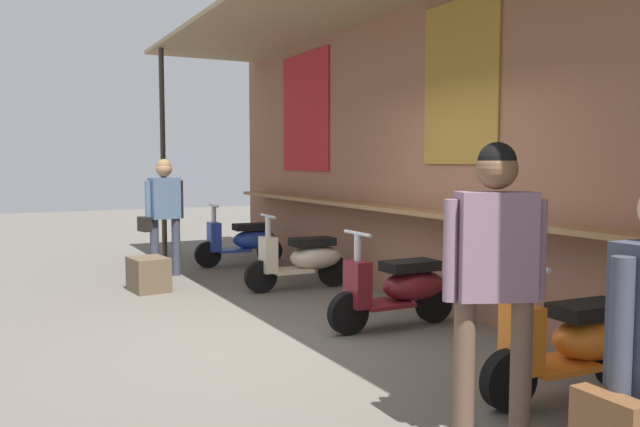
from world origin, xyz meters
name	(u,v)px	position (x,y,z in m)	size (l,w,h in m)	color
ground_plane	(299,341)	(0.00, 0.00, 0.00)	(34.35, 34.35, 0.00)	#605B54
market_stall_facade	(467,126)	(-0.01, 1.89, 1.99)	(12.27, 2.20, 3.64)	#8C5B44
scooter_blue	(244,241)	(-4.28, 1.08, 0.39)	(0.47, 1.40, 0.97)	#233D9E
scooter_cream	(304,259)	(-2.14, 1.08, 0.39)	(0.46, 1.40, 0.97)	beige
scooter_maroon	(400,288)	(0.01, 1.08, 0.39)	(0.46, 1.40, 0.97)	maroon
scooter_orange	(576,342)	(2.15, 1.08, 0.39)	(0.47, 1.40, 0.97)	orange
shopper_with_handbag	(164,205)	(-3.87, -0.27, 1.01)	(0.35, 0.66, 1.66)	#383D4C
shopper_passing	(495,260)	(2.49, 0.02, 1.08)	(0.35, 0.55, 1.73)	brown
merchandise_crate	(149,274)	(-2.90, -0.71, 0.21)	(0.52, 0.42, 0.43)	brown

